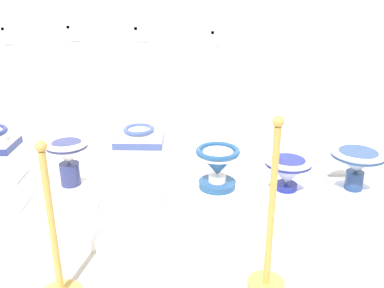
{
  "coord_description": "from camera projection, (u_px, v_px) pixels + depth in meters",
  "views": [
    {
      "loc": [
        2.09,
        -0.93,
        1.76
      ],
      "look_at": [
        2.02,
        2.01,
        0.59
      ],
      "focal_mm": 40.39,
      "sensor_mm": 36.0,
      "label": 1
    }
  ],
  "objects": [
    {
      "name": "info_placard_first",
      "position": [
        7.0,
        34.0,
        3.41
      ],
      "size": [
        0.09,
        0.01,
        0.15
      ],
      "color": "white"
    },
    {
      "name": "antique_toilet_broad_patterned",
      "position": [
        218.0,
        164.0,
        3.18
      ],
      "size": [
        0.33,
        0.33,
        0.31
      ],
      "color": "navy",
      "rests_on": "plinth_block_broad_patterned"
    },
    {
      "name": "plinth_block_pale_glazed",
      "position": [
        142.0,
        189.0,
        3.37
      ],
      "size": [
        0.31,
        0.29,
        0.17
      ],
      "primitive_type": "cube",
      "color": "white",
      "rests_on": "display_platform"
    },
    {
      "name": "wall_back",
      "position": [
        180.0,
        4.0,
        3.33
      ],
      "size": [
        4.03,
        0.06,
        3.06
      ],
      "primitive_type": "cube",
      "color": "white",
      "rests_on": "ground_plane"
    },
    {
      "name": "info_placard_second",
      "position": [
        73.0,
        32.0,
        3.39
      ],
      "size": [
        0.12,
        0.01,
        0.13
      ],
      "color": "white"
    },
    {
      "name": "plinth_block_broad_patterned",
      "position": [
        217.0,
        196.0,
        3.28
      ],
      "size": [
        0.3,
        0.29,
        0.16
      ],
      "primitive_type": "cube",
      "color": "white",
      "rests_on": "display_platform"
    },
    {
      "name": "stanchion_post_near_right",
      "position": [
        270.0,
        234.0,
        2.48
      ],
      "size": [
        0.22,
        0.22,
        1.08
      ],
      "color": "gold",
      "rests_on": "ground_plane"
    },
    {
      "name": "plinth_block_squat_floral",
      "position": [
        0.0,
        192.0,
        3.29
      ],
      "size": [
        0.37,
        0.37,
        0.21
      ],
      "primitive_type": "cube",
      "color": "white",
      "rests_on": "display_platform"
    },
    {
      "name": "display_platform",
      "position": [
        179.0,
        209.0,
        3.36
      ],
      "size": [
        3.21,
        1.02,
        0.1
      ],
      "primitive_type": "cube",
      "color": "white",
      "rests_on": "ground_plane"
    },
    {
      "name": "info_placard_third",
      "position": [
        141.0,
        33.0,
        3.38
      ],
      "size": [
        0.14,
        0.01,
        0.12
      ],
      "color": "white"
    },
    {
      "name": "plinth_block_central_ornate",
      "position": [
        352.0,
        196.0,
        3.39
      ],
      "size": [
        0.35,
        0.4,
        0.05
      ],
      "primitive_type": "cube",
      "color": "white",
      "rests_on": "display_platform"
    },
    {
      "name": "antique_toilet_pale_glazed",
      "position": [
        140.0,
        154.0,
        3.26
      ],
      "size": [
        0.36,
        0.26,
        0.43
      ],
      "color": "white",
      "rests_on": "plinth_block_pale_glazed"
    },
    {
      "name": "info_placard_fourth",
      "position": [
        216.0,
        37.0,
        3.38
      ],
      "size": [
        0.09,
        0.01,
        0.12
      ],
      "color": "white"
    },
    {
      "name": "antique_toilet_tall_cobalt",
      "position": [
        68.0,
        157.0,
        3.19
      ],
      "size": [
        0.32,
        0.32,
        0.4
      ],
      "color": "white",
      "rests_on": "plinth_block_tall_cobalt"
    },
    {
      "name": "antique_toilet_leftmost",
      "position": [
        287.0,
        171.0,
        3.22
      ],
      "size": [
        0.37,
        0.37,
        0.31
      ],
      "color": "#B4B8E1",
      "rests_on": "plinth_block_leftmost"
    },
    {
      "name": "plinth_block_leftmost",
      "position": [
        285.0,
        199.0,
        3.31
      ],
      "size": [
        0.32,
        0.31,
        0.09
      ],
      "primitive_type": "cube",
      "color": "white",
      "rests_on": "display_platform"
    },
    {
      "name": "plinth_block_tall_cobalt",
      "position": [
        73.0,
        196.0,
        3.31
      ],
      "size": [
        0.4,
        0.28,
        0.13
      ],
      "primitive_type": "cube",
      "color": "white",
      "rests_on": "display_platform"
    },
    {
      "name": "stanchion_post_near_left",
      "position": [
        56.0,
        254.0,
        2.41
      ],
      "size": [
        0.25,
        0.25,
        0.98
      ],
      "color": "gold",
      "rests_on": "ground_plane"
    },
    {
      "name": "antique_toilet_central_ornate",
      "position": [
        357.0,
        163.0,
        3.28
      ],
      "size": [
        0.42,
        0.42,
        0.38
      ],
      "color": "#A9B9D8",
      "rests_on": "plinth_block_central_ornate"
    }
  ]
}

